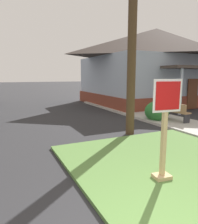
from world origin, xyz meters
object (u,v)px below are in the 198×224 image
object	(u,v)px
stop_sign	(164,134)
utility_pole	(133,6)
manhole_cover	(101,170)
street_bench	(174,111)

from	to	relation	value
stop_sign	utility_pole	xyz separation A→B (m)	(1.49, 3.52, 3.63)
manhole_cover	street_bench	size ratio (longest dim) A/B	0.43
stop_sign	street_bench	world-z (taller)	stop_sign
stop_sign	manhole_cover	distance (m)	1.77
manhole_cover	street_bench	xyz separation A→B (m)	(5.47, 3.30, 0.58)
manhole_cover	stop_sign	bearing A→B (deg)	-47.92
manhole_cover	street_bench	bearing A→B (deg)	31.11
utility_pole	street_bench	bearing A→B (deg)	15.23
stop_sign	utility_pole	world-z (taller)	utility_pole
stop_sign	utility_pole	size ratio (longest dim) A/B	0.23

